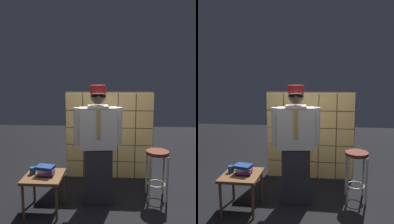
# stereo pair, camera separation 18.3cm
# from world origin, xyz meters

# --- Properties ---
(ground_plane) EXTENTS (12.00, 12.00, 0.00)m
(ground_plane) POSITION_xyz_m (0.00, 0.00, 0.00)
(ground_plane) COLOR black
(glass_block_wall) EXTENTS (1.61, 0.10, 1.61)m
(glass_block_wall) POSITION_xyz_m (0.00, 1.42, 0.79)
(glass_block_wall) COLOR #F2C672
(glass_block_wall) RESTS_ON ground
(standing_person) EXTENTS (0.70, 0.32, 1.74)m
(standing_person) POSITION_xyz_m (-0.15, 0.49, 0.91)
(standing_person) COLOR #28282D
(standing_person) RESTS_ON ground
(bar_stool) EXTENTS (0.34, 0.34, 0.75)m
(bar_stool) POSITION_xyz_m (0.74, 0.69, 0.56)
(bar_stool) COLOR #592319
(bar_stool) RESTS_ON ground
(side_table) EXTENTS (0.52, 0.52, 0.52)m
(side_table) POSITION_xyz_m (-0.88, 0.24, 0.45)
(side_table) COLOR brown
(side_table) RESTS_ON ground
(book_stack) EXTENTS (0.26, 0.21, 0.13)m
(book_stack) POSITION_xyz_m (-0.85, 0.24, 0.59)
(book_stack) COLOR black
(book_stack) RESTS_ON side_table
(coffee_mug) EXTENTS (0.13, 0.08, 0.09)m
(coffee_mug) POSITION_xyz_m (-1.04, 0.28, 0.57)
(coffee_mug) COLOR navy
(coffee_mug) RESTS_ON side_table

